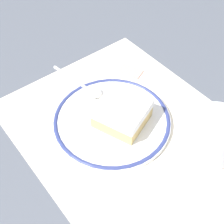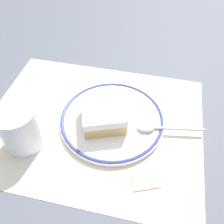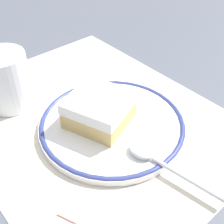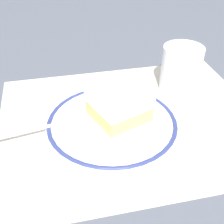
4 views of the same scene
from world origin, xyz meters
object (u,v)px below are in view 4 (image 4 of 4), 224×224
(cake_slice, at_px, (119,105))
(sugar_packet, at_px, (55,93))
(spoon, at_px, (57,123))
(cup, at_px, (181,72))
(plate, at_px, (112,123))

(cake_slice, distance_m, sugar_packet, 0.15)
(spoon, height_order, cup, cup)
(cake_slice, xyz_separation_m, sugar_packet, (-0.10, 0.11, -0.03))
(plate, distance_m, spoon, 0.09)
(spoon, xyz_separation_m, cup, (0.25, 0.08, 0.02))
(cake_slice, bearing_deg, spoon, -177.35)
(sugar_packet, bearing_deg, cup, -7.76)
(plate, height_order, sugar_packet, plate)
(spoon, bearing_deg, plate, -5.49)
(plate, xyz_separation_m, sugar_packet, (-0.09, 0.12, -0.00))
(cake_slice, height_order, cup, cup)
(spoon, bearing_deg, sugar_packet, 88.81)
(sugar_packet, bearing_deg, plate, -54.12)
(cup, distance_m, sugar_packet, 0.25)
(spoon, height_order, sugar_packet, spoon)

